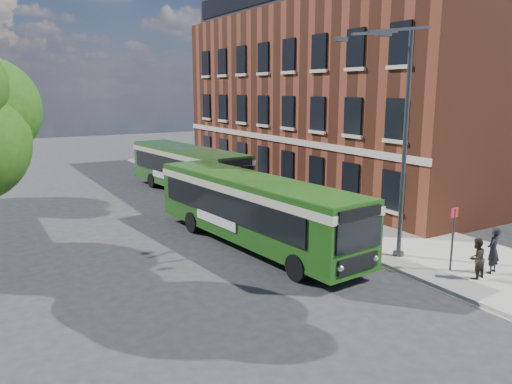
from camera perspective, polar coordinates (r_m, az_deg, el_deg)
ground at (r=19.60m, az=0.83°, el=-8.49°), size 120.00×120.00×0.00m
pavement at (r=29.69m, az=4.42°, el=-1.37°), size 6.00×48.00×0.15m
kerb_line at (r=28.12m, az=-0.71°, el=-2.22°), size 0.12×48.00×0.01m
brick_office at (r=36.37m, az=10.20°, el=11.83°), size 12.10×26.00×14.20m
street_lamp at (r=19.98m, az=15.96°, el=5.57°), size 2.96×2.38×9.00m
bus_stop_sign at (r=19.74m, az=21.57°, el=-4.59°), size 0.35×0.08×2.52m
bus_front at (r=21.66m, az=-0.37°, el=-1.46°), size 3.76×12.61×3.02m
bus_rear at (r=33.13m, az=-7.82°, el=3.02°), size 3.70×12.09×3.02m
pedestrian_a at (r=20.21m, az=25.47°, el=-6.02°), size 0.71×0.55×1.72m
pedestrian_b at (r=19.42m, az=23.87°, el=-6.94°), size 0.76×0.61×1.49m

